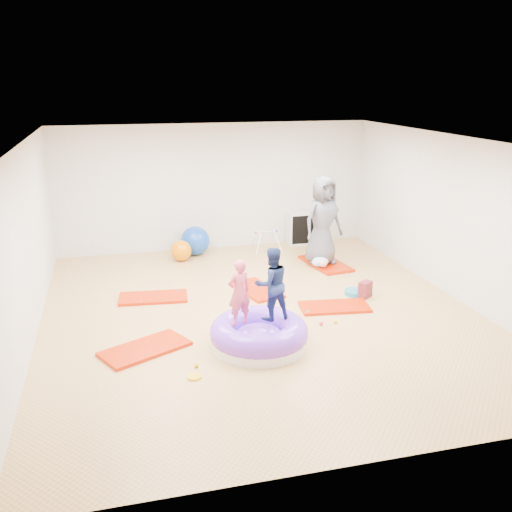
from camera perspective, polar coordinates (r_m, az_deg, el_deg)
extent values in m
cube|color=tan|center=(9.47, 0.45, -5.73)|extent=(7.00, 8.00, 0.01)
cube|color=silver|center=(8.77, 0.50, 11.37)|extent=(7.00, 8.00, 0.01)
cube|color=beige|center=(12.84, -4.15, 6.89)|extent=(7.00, 0.01, 2.80)
cube|color=beige|center=(5.47, 11.41, -7.96)|extent=(7.00, 0.01, 2.80)
cube|color=beige|center=(8.83, -22.06, 0.86)|extent=(0.01, 8.00, 2.80)
cube|color=beige|center=(10.46, 19.39, 3.56)|extent=(0.01, 8.00, 2.80)
cube|color=#B41800|center=(8.38, -11.03, -9.09)|extent=(1.38, 1.11, 0.05)
cube|color=#B41800|center=(10.22, -10.25, -4.10)|extent=(1.24, 0.71, 0.05)
cube|color=#B41800|center=(10.43, 0.07, -3.38)|extent=(0.84, 1.25, 0.05)
cube|color=#B41800|center=(9.75, 7.86, -5.05)|extent=(1.22, 0.71, 0.05)
cube|color=#B41800|center=(11.96, 6.96, -0.76)|extent=(0.83, 1.37, 0.05)
cylinder|color=white|center=(8.33, 0.29, -8.51)|extent=(1.39, 1.39, 0.16)
torus|color=#7739E2|center=(8.27, 0.29, -7.60)|extent=(1.43, 1.43, 0.38)
ellipsoid|color=#7739E2|center=(8.31, 0.29, -8.16)|extent=(0.76, 0.76, 0.34)
imported|color=#DB4F68|center=(7.98, -1.70, -3.31)|extent=(0.40, 0.32, 0.96)
imported|color=navy|center=(8.14, 1.57, -2.47)|extent=(0.58, 0.48, 1.08)
imported|color=#4E4F5B|center=(11.66, 6.69, 3.55)|extent=(1.02, 0.82, 1.81)
ellipsoid|color=#BBDBF5|center=(11.65, 6.44, -0.57)|extent=(0.36, 0.23, 0.20)
sphere|color=beige|center=(11.50, 6.73, -0.69)|extent=(0.17, 0.17, 0.17)
sphere|color=#EC2A49|center=(10.62, -0.38, -2.95)|extent=(0.06, 0.06, 0.06)
sphere|color=#EC2A49|center=(9.07, 6.54, -6.70)|extent=(0.06, 0.06, 0.06)
sphere|color=#1241A6|center=(10.40, -7.79, -3.56)|extent=(0.06, 0.06, 0.06)
sphere|color=green|center=(9.47, 5.18, -5.60)|extent=(0.06, 0.06, 0.06)
sphere|color=#EC2A49|center=(10.01, -11.51, -4.59)|extent=(0.06, 0.06, 0.06)
sphere|color=yellow|center=(9.16, 7.94, -6.52)|extent=(0.06, 0.06, 0.06)
sphere|color=yellow|center=(7.82, -6.01, -10.81)|extent=(0.06, 0.06, 0.06)
sphere|color=#1241A6|center=(12.54, -6.11, 1.52)|extent=(0.64, 0.64, 0.64)
sphere|color=#D77200|center=(12.19, -7.51, 0.53)|extent=(0.44, 0.44, 0.44)
cylinder|color=silver|center=(12.42, 0.26, 1.18)|extent=(0.18, 0.19, 0.49)
cylinder|color=silver|center=(12.81, -0.22, 1.68)|extent=(0.18, 0.19, 0.49)
cylinder|color=silver|center=(12.54, 2.27, 1.33)|extent=(0.18, 0.19, 0.49)
cylinder|color=silver|center=(12.92, 1.74, 1.82)|extent=(0.18, 0.19, 0.49)
cylinder|color=silver|center=(12.61, 1.02, 2.44)|extent=(0.47, 0.03, 0.03)
sphere|color=#EC2A49|center=(12.56, -0.02, 2.37)|extent=(0.06, 0.06, 0.06)
sphere|color=#1241A6|center=(12.68, 2.05, 2.51)|extent=(0.06, 0.06, 0.06)
cube|color=silver|center=(13.38, 4.75, 2.84)|extent=(0.77, 0.37, 0.77)
cube|color=black|center=(13.21, 5.01, 2.65)|extent=(0.66, 0.02, 0.66)
cube|color=silver|center=(13.32, 4.83, 2.78)|extent=(0.02, 0.26, 0.67)
cube|color=silver|center=(13.32, 4.83, 2.78)|extent=(0.67, 0.26, 0.02)
cylinder|color=teal|center=(10.40, 9.87, -3.61)|extent=(0.38, 0.38, 0.08)
cube|color=#B62738|center=(10.27, 10.86, -3.31)|extent=(0.30, 0.28, 0.29)
cylinder|color=yellow|center=(7.59, -6.20, -11.91)|extent=(0.19, 0.19, 0.03)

